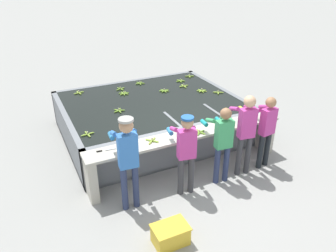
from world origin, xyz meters
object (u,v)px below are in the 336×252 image
at_px(banana_bunch_floating_11, 140,83).
at_px(knife_1, 266,116).
at_px(worker_1, 186,148).
at_px(worker_2, 223,139).
at_px(banana_bunch_floating_0, 124,93).
at_px(banana_bunch_ledge_0, 152,141).
at_px(banana_bunch_floating_2, 79,93).
at_px(banana_bunch_floating_8, 184,86).
at_px(banana_bunch_floating_10, 88,134).
at_px(crate, 170,235).
at_px(worker_0, 128,155).
at_px(banana_bunch_floating_5, 202,91).
at_px(worker_3, 246,128).
at_px(banana_bunch_ledge_1, 199,132).
at_px(worker_4, 266,126).
at_px(banana_bunch_floating_6, 180,81).
at_px(banana_bunch_floating_7, 189,76).
at_px(banana_bunch_floating_9, 120,89).
at_px(banana_bunch_floating_4, 119,111).
at_px(banana_bunch_floating_3, 164,91).
at_px(knife_0, 103,150).
at_px(banana_bunch_floating_1, 218,92).

bearing_deg(banana_bunch_floating_11, knife_1, -61.93).
height_order(worker_1, worker_2, worker_2).
bearing_deg(banana_bunch_floating_0, banana_bunch_ledge_0, -97.53).
relative_size(banana_bunch_floating_2, banana_bunch_floating_8, 1.00).
bearing_deg(banana_bunch_floating_10, banana_bunch_floating_0, 52.65).
height_order(knife_1, crate, knife_1).
xyz_separation_m(worker_0, banana_bunch_floating_5, (2.88, 2.40, -0.16)).
bearing_deg(worker_0, worker_3, -0.18).
bearing_deg(banana_bunch_ledge_1, worker_4, -17.28).
xyz_separation_m(banana_bunch_floating_6, knife_1, (0.59, -2.86, -0.01)).
bearing_deg(banana_bunch_floating_7, worker_1, -120.22).
height_order(banana_bunch_floating_7, crate, banana_bunch_floating_7).
height_order(worker_0, banana_bunch_ledge_1, worker_0).
xyz_separation_m(worker_2, banana_bunch_floating_11, (-0.19, 3.70, -0.04)).
relative_size(worker_4, crate, 2.85).
relative_size(banana_bunch_floating_8, banana_bunch_floating_9, 1.01).
xyz_separation_m(banana_bunch_floating_8, banana_bunch_floating_11, (-0.98, 0.73, -0.00)).
relative_size(worker_3, banana_bunch_floating_4, 6.14).
xyz_separation_m(banana_bunch_floating_9, banana_bunch_floating_11, (0.63, 0.19, -0.00)).
bearing_deg(banana_bunch_floating_0, banana_bunch_floating_5, -20.42).
relative_size(banana_bunch_floating_0, banana_bunch_floating_8, 1.00).
xyz_separation_m(worker_0, banana_bunch_floating_3, (2.01, 2.83, -0.16)).
bearing_deg(banana_bunch_floating_11, banana_bunch_floating_7, -1.91).
xyz_separation_m(worker_4, banana_bunch_floating_9, (-1.92, 3.43, -0.03)).
bearing_deg(banana_bunch_floating_0, worker_1, -88.88).
relative_size(banana_bunch_floating_4, banana_bunch_ledge_0, 1.18).
xyz_separation_m(banana_bunch_floating_5, banana_bunch_ledge_0, (-2.22, -1.88, 0.00)).
bearing_deg(knife_0, banana_bunch_floating_3, 44.65).
xyz_separation_m(worker_4, banana_bunch_ledge_0, (-2.28, 0.50, -0.03)).
distance_m(worker_4, banana_bunch_floating_8, 2.92).
height_order(banana_bunch_floating_7, knife_1, banana_bunch_floating_7).
height_order(banana_bunch_floating_1, knife_0, banana_bunch_floating_1).
xyz_separation_m(banana_bunch_floating_0, banana_bunch_floating_3, (1.01, -0.27, 0.00)).
bearing_deg(crate, banana_bunch_ledge_1, 47.56).
bearing_deg(worker_0, banana_bunch_floating_11, 65.60).
bearing_deg(banana_bunch_floating_3, worker_0, -125.36).
height_order(banana_bunch_floating_4, knife_1, banana_bunch_floating_4).
bearing_deg(banana_bunch_floating_0, banana_bunch_floating_7, 12.79).
bearing_deg(banana_bunch_floating_4, worker_1, -76.68).
bearing_deg(banana_bunch_floating_9, worker_4, -60.86).
xyz_separation_m(banana_bunch_floating_4, banana_bunch_floating_11, (1.11, 1.52, 0.00)).
bearing_deg(banana_bunch_floating_10, banana_bunch_floating_11, 49.17).
xyz_separation_m(banana_bunch_floating_11, banana_bunch_ledge_1, (-0.03, -3.22, 0.00)).
height_order(banana_bunch_floating_0, banana_bunch_floating_7, same).
relative_size(worker_1, banana_bunch_floating_8, 5.59).
bearing_deg(knife_1, crate, -153.19).
bearing_deg(banana_bunch_floating_9, crate, -99.66).
bearing_deg(worker_2, banana_bunch_floating_8, 75.16).
bearing_deg(crate, banana_bunch_floating_9, 80.34).
distance_m(banana_bunch_floating_0, banana_bunch_floating_6, 1.77).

